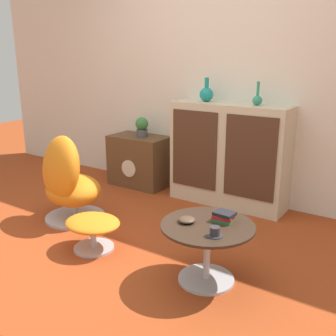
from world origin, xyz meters
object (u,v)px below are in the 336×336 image
ottoman (92,226)px  book_stack (224,216)px  coffee_table (207,243)px  potted_plant (142,127)px  bowl (187,220)px  teacup (215,232)px  tv_console (140,161)px  vase_leftmost (206,94)px  egg_chair (67,181)px  vase_inner_left (257,99)px  sideboard (229,155)px

ottoman → book_stack: size_ratio=3.13×
coffee_table → potted_plant: 2.13m
bowl → potted_plant: bearing=135.7°
potted_plant → book_stack: (1.64, -1.26, -0.25)m
coffee_table → teacup: 0.23m
potted_plant → tv_console: bearing=-179.3°
tv_console → teacup: 2.29m
potted_plant → book_stack: bearing=-37.5°
vase_leftmost → potted_plant: bearing=-178.4°
egg_chair → coffee_table: (1.53, -0.20, -0.10)m
tv_console → vase_inner_left: vase_inner_left is taller
egg_chair → vase_leftmost: 1.58m
vase_inner_left → teacup: (0.37, -1.51, -0.64)m
vase_leftmost → teacup: 1.88m
coffee_table → potted_plant: bearing=139.1°
bowl → vase_leftmost: bearing=114.4°
coffee_table → vase_inner_left: size_ratio=2.86×
tv_console → bowl: size_ratio=6.03×
vase_leftmost → vase_inner_left: bearing=0.0°
tv_console → teacup: size_ratio=6.73×
tv_console → potted_plant: size_ratio=3.08×
potted_plant → ottoman: bearing=-66.7°
potted_plant → vase_leftmost: bearing=1.6°
coffee_table → bowl: bowl is taller
sideboard → vase_leftmost: (-0.27, 0.00, 0.58)m
vase_leftmost → vase_inner_left: 0.53m
book_stack → vase_inner_left: bearing=103.7°
egg_chair → teacup: (1.65, -0.32, 0.06)m
vase_leftmost → teacup: vase_leftmost is taller
teacup → sideboard: bearing=112.5°
vase_leftmost → potted_plant: (-0.80, -0.02, -0.40)m
vase_leftmost → bowl: size_ratio=2.11×
vase_leftmost → book_stack: bearing=-56.6°
book_stack → bowl: 0.25m
vase_inner_left → book_stack: bearing=-76.3°
sideboard → teacup: (0.62, -1.51, -0.07)m
egg_chair → ottoman: 0.68m
potted_plant → book_stack: 2.08m
vase_inner_left → ottoman: bearing=-115.0°
tv_console → book_stack: bearing=-36.9°
sideboard → teacup: size_ratio=11.77×
egg_chair → teacup: bearing=-11.1°
ottoman → book_stack: book_stack is taller
sideboard → vase_inner_left: size_ratio=5.42×
book_stack → tv_console: bearing=143.1°
teacup → vase_leftmost: bearing=120.7°
sideboard → potted_plant: 1.08m
coffee_table → book_stack: book_stack is taller
book_stack → sideboard: bearing=114.1°
egg_chair → teacup: egg_chair is taller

